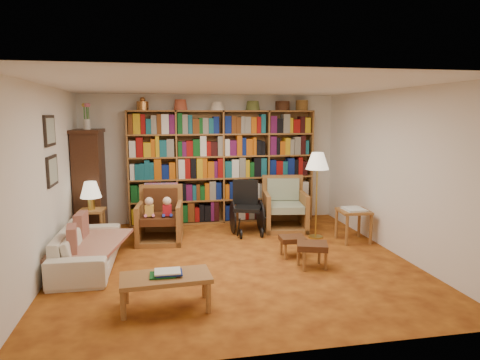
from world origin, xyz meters
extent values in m
plane|color=#BD681D|center=(0.00, 0.00, 0.00)|extent=(5.00, 5.00, 0.00)
plane|color=white|center=(0.00, 0.00, 2.50)|extent=(5.00, 5.00, 0.00)
plane|color=white|center=(0.00, 2.50, 1.25)|extent=(5.00, 0.00, 5.00)
plane|color=white|center=(0.00, -2.50, 1.25)|extent=(5.00, 0.00, 5.00)
plane|color=white|center=(-2.50, 0.00, 1.25)|extent=(0.00, 5.00, 5.00)
plane|color=white|center=(2.50, 0.00, 1.25)|extent=(0.00, 5.00, 5.00)
cube|color=olive|center=(0.20, 2.34, 1.10)|extent=(3.60, 0.30, 2.20)
cube|color=#3A1E10|center=(-2.25, 2.00, 0.90)|extent=(0.45, 0.90, 1.80)
cube|color=#3A1E10|center=(-2.25, 2.00, 1.83)|extent=(0.50, 0.95, 0.06)
cylinder|color=white|center=(-2.25, 2.00, 1.95)|extent=(0.12, 0.12, 0.18)
cube|color=black|center=(-2.48, 0.30, 1.90)|extent=(0.03, 0.52, 0.42)
cube|color=gray|center=(-2.46, 0.30, 1.90)|extent=(0.01, 0.44, 0.34)
cube|color=black|center=(-2.48, 0.30, 1.35)|extent=(0.03, 0.52, 0.42)
cube|color=gray|center=(-2.46, 0.30, 1.35)|extent=(0.01, 0.44, 0.34)
imported|color=beige|center=(-2.05, 0.17, 0.27)|extent=(1.86, 0.76, 0.54)
cube|color=beige|center=(-2.00, 0.17, 0.30)|extent=(1.09, 1.64, 0.04)
cube|color=maroon|center=(-2.18, 0.52, 0.45)|extent=(0.16, 0.41, 0.40)
cube|color=maroon|center=(-2.18, -0.18, 0.45)|extent=(0.18, 0.39, 0.38)
cube|color=olive|center=(-2.15, 1.35, 0.54)|extent=(0.43, 0.43, 0.04)
cylinder|color=olive|center=(-2.31, 1.19, 0.26)|extent=(0.05, 0.05, 0.52)
cylinder|color=olive|center=(-1.99, 1.19, 0.26)|extent=(0.05, 0.05, 0.52)
cylinder|color=olive|center=(-2.31, 1.52, 0.26)|extent=(0.05, 0.05, 0.52)
cylinder|color=olive|center=(-1.99, 1.52, 0.26)|extent=(0.05, 0.05, 0.52)
cylinder|color=gold|center=(-2.15, 1.35, 0.66)|extent=(0.11, 0.11, 0.19)
cone|color=beige|center=(-2.15, 1.35, 0.89)|extent=(0.34, 0.34, 0.27)
cube|color=olive|center=(-1.05, 1.17, 0.04)|extent=(0.81, 0.84, 0.08)
cube|color=olive|center=(-1.38, 1.17, 0.33)|extent=(0.15, 0.77, 0.65)
cube|color=olive|center=(-0.71, 1.17, 0.33)|extent=(0.15, 0.77, 0.65)
cube|color=olive|center=(-1.05, 1.51, 0.46)|extent=(0.74, 0.16, 0.92)
cube|color=#482013|center=(-1.05, 1.14, 0.41)|extent=(0.64, 0.70, 0.12)
cube|color=#482013|center=(-1.05, 1.44, 0.67)|extent=(0.58, 0.16, 0.39)
cube|color=#CD364F|center=(-1.05, 1.55, 0.74)|extent=(0.58, 0.12, 0.41)
cube|color=olive|center=(1.24, 1.52, 0.04)|extent=(0.88, 0.91, 0.09)
cube|color=olive|center=(0.88, 1.52, 0.35)|extent=(0.19, 0.81, 0.69)
cube|color=olive|center=(1.59, 1.52, 0.35)|extent=(0.19, 0.81, 0.69)
cube|color=olive|center=(1.24, 1.88, 0.49)|extent=(0.78, 0.19, 0.97)
cube|color=gray|center=(1.24, 1.49, 0.43)|extent=(0.69, 0.76, 0.13)
cube|color=gray|center=(1.24, 1.81, 0.71)|extent=(0.61, 0.19, 0.41)
cube|color=black|center=(0.50, 1.37, 0.46)|extent=(0.59, 0.59, 0.06)
cube|color=black|center=(0.50, 1.60, 0.72)|extent=(0.45, 0.21, 0.46)
cylinder|color=black|center=(0.25, 1.48, 0.29)|extent=(0.03, 0.57, 0.57)
cylinder|color=black|center=(0.76, 1.48, 0.29)|extent=(0.03, 0.57, 0.57)
cylinder|color=black|center=(0.32, 1.09, 0.08)|extent=(0.03, 0.16, 0.16)
cylinder|color=black|center=(0.69, 1.09, 0.08)|extent=(0.03, 0.16, 0.16)
cylinder|color=gold|center=(1.61, 0.91, 0.01)|extent=(0.25, 0.25, 0.03)
cylinder|color=gold|center=(1.61, 0.91, 0.63)|extent=(0.03, 0.03, 1.25)
cone|color=beige|center=(1.61, 0.91, 1.34)|extent=(0.39, 0.39, 0.29)
cube|color=olive|center=(2.15, 0.59, 0.52)|extent=(0.53, 0.53, 0.04)
cylinder|color=olive|center=(1.94, 0.38, 0.25)|extent=(0.05, 0.05, 0.50)
cylinder|color=olive|center=(2.36, 0.38, 0.25)|extent=(0.05, 0.05, 0.50)
cylinder|color=olive|center=(1.94, 0.80, 0.25)|extent=(0.05, 0.05, 0.50)
cylinder|color=olive|center=(2.36, 0.80, 0.25)|extent=(0.05, 0.05, 0.50)
cube|color=silver|center=(2.15, 0.59, 0.55)|extent=(0.33, 0.40, 0.03)
cube|color=#482013|center=(0.90, 0.01, 0.28)|extent=(0.38, 0.33, 0.07)
cylinder|color=olive|center=(0.76, -0.10, 0.12)|extent=(0.04, 0.04, 0.24)
cylinder|color=olive|center=(1.04, -0.10, 0.12)|extent=(0.04, 0.04, 0.24)
cylinder|color=olive|center=(0.76, 0.12, 0.12)|extent=(0.04, 0.04, 0.24)
cylinder|color=olive|center=(1.04, 0.12, 0.12)|extent=(0.04, 0.04, 0.24)
cube|color=#482013|center=(1.03, -0.48, 0.31)|extent=(0.50, 0.46, 0.08)
cylinder|color=olive|center=(0.87, -0.61, 0.14)|extent=(0.04, 0.04, 0.27)
cylinder|color=olive|center=(1.18, -0.61, 0.14)|extent=(0.04, 0.04, 0.27)
cylinder|color=olive|center=(0.87, -0.36, 0.14)|extent=(0.04, 0.04, 0.27)
cylinder|color=olive|center=(1.18, -0.36, 0.14)|extent=(0.04, 0.04, 0.27)
cube|color=olive|center=(-0.99, -1.38, 0.35)|extent=(1.01, 0.55, 0.05)
cylinder|color=olive|center=(-1.44, -1.58, 0.16)|extent=(0.06, 0.06, 0.32)
cylinder|color=olive|center=(-0.55, -1.58, 0.16)|extent=(0.06, 0.06, 0.32)
cylinder|color=olive|center=(-1.44, -1.18, 0.16)|extent=(0.06, 0.06, 0.32)
cylinder|color=olive|center=(-0.55, -1.18, 0.16)|extent=(0.06, 0.06, 0.32)
cube|color=brown|center=(-0.99, -1.38, 0.40)|extent=(0.29, 0.24, 0.05)
camera|label=1|loc=(-1.03, -5.92, 2.11)|focal=32.00mm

